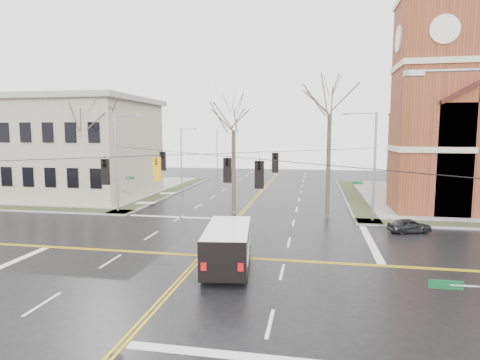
% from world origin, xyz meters
% --- Properties ---
extents(ground, '(120.00, 120.00, 0.00)m').
position_xyz_m(ground, '(0.00, 0.00, 0.00)').
color(ground, black).
rests_on(ground, ground).
extents(sidewalks, '(80.00, 80.00, 0.17)m').
position_xyz_m(sidewalks, '(0.00, 0.00, 0.08)').
color(sidewalks, gray).
rests_on(sidewalks, ground).
extents(road_markings, '(100.00, 100.00, 0.01)m').
position_xyz_m(road_markings, '(0.00, 0.00, 0.01)').
color(road_markings, gold).
rests_on(road_markings, ground).
extents(civic_building_a, '(18.00, 14.00, 11.00)m').
position_xyz_m(civic_building_a, '(-22.00, 20.00, 5.50)').
color(civic_building_a, gray).
rests_on(civic_building_a, ground).
extents(signal_pole_ne, '(2.75, 0.22, 9.00)m').
position_xyz_m(signal_pole_ne, '(11.32, 11.50, 4.95)').
color(signal_pole_ne, gray).
rests_on(signal_pole_ne, ground).
extents(signal_pole_nw, '(2.75, 0.22, 9.00)m').
position_xyz_m(signal_pole_nw, '(-11.32, 11.50, 4.95)').
color(signal_pole_nw, gray).
rests_on(signal_pole_nw, ground).
extents(span_wires, '(23.02, 23.02, 0.03)m').
position_xyz_m(span_wires, '(0.00, 0.00, 6.20)').
color(span_wires, black).
rests_on(span_wires, ground).
extents(traffic_signals, '(8.21, 8.26, 1.30)m').
position_xyz_m(traffic_signals, '(-0.00, -0.67, 5.45)').
color(traffic_signals, black).
rests_on(traffic_signals, ground).
extents(streetlight_north_a, '(2.30, 0.20, 8.00)m').
position_xyz_m(streetlight_north_a, '(-10.65, 28.00, 4.47)').
color(streetlight_north_a, gray).
rests_on(streetlight_north_a, ground).
extents(streetlight_north_b, '(2.30, 0.20, 8.00)m').
position_xyz_m(streetlight_north_b, '(-10.65, 48.00, 4.47)').
color(streetlight_north_b, gray).
rests_on(streetlight_north_b, ground).
extents(cargo_van, '(3.11, 6.33, 2.31)m').
position_xyz_m(cargo_van, '(1.97, -1.74, 1.37)').
color(cargo_van, white).
rests_on(cargo_van, ground).
extents(parked_car_a, '(3.42, 2.18, 1.08)m').
position_xyz_m(parked_car_a, '(13.72, 8.30, 0.54)').
color(parked_car_a, black).
rests_on(parked_car_a, ground).
extents(tree_nw_far, '(4.00, 4.00, 11.35)m').
position_xyz_m(tree_nw_far, '(-14.78, 13.39, 8.22)').
color(tree_nw_far, '#372E23').
rests_on(tree_nw_far, ground).
extents(tree_nw_near, '(4.00, 4.00, 11.32)m').
position_xyz_m(tree_nw_near, '(-0.76, 13.44, 8.19)').
color(tree_nw_near, '#372E23').
rests_on(tree_nw_near, ground).
extents(tree_ne, '(4.00, 4.00, 13.44)m').
position_xyz_m(tree_ne, '(7.83, 13.15, 9.70)').
color(tree_ne, '#372E23').
rests_on(tree_ne, ground).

